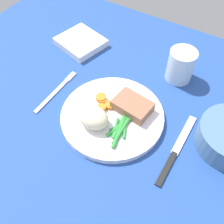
% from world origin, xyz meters
% --- Properties ---
extents(dining_table, '(1.20, 0.90, 0.02)m').
position_xyz_m(dining_table, '(0.00, 0.00, 0.01)').
color(dining_table, '#234793').
rests_on(dining_table, ground).
extents(dinner_plate, '(0.25, 0.25, 0.02)m').
position_xyz_m(dinner_plate, '(-0.03, -0.00, 0.03)').
color(dinner_plate, white).
rests_on(dinner_plate, dining_table).
extents(meat_portion, '(0.10, 0.07, 0.03)m').
position_xyz_m(meat_portion, '(0.01, 0.04, 0.05)').
color(meat_portion, '#936047').
rests_on(meat_portion, dinner_plate).
extents(mashed_potatoes, '(0.07, 0.06, 0.05)m').
position_xyz_m(mashed_potatoes, '(-0.05, -0.05, 0.06)').
color(mashed_potatoes, beige).
rests_on(mashed_potatoes, dinner_plate).
extents(carrot_slices, '(0.05, 0.05, 0.01)m').
position_xyz_m(carrot_slices, '(-0.06, 0.01, 0.04)').
color(carrot_slices, orange).
rests_on(carrot_slices, dinner_plate).
extents(green_beans, '(0.04, 0.10, 0.01)m').
position_xyz_m(green_beans, '(0.01, -0.03, 0.04)').
color(green_beans, '#2D8C38').
rests_on(green_beans, dinner_plate).
extents(fork, '(0.01, 0.17, 0.00)m').
position_xyz_m(fork, '(-0.20, -0.00, 0.02)').
color(fork, silver).
rests_on(fork, dining_table).
extents(knife, '(0.02, 0.21, 0.01)m').
position_xyz_m(knife, '(0.14, -0.00, 0.02)').
color(knife, black).
rests_on(knife, dining_table).
extents(water_glass, '(0.07, 0.07, 0.09)m').
position_xyz_m(water_glass, '(0.05, 0.21, 0.06)').
color(water_glass, silver).
rests_on(water_glass, dining_table).
extents(napkin, '(0.15, 0.14, 0.02)m').
position_xyz_m(napkin, '(-0.26, 0.19, 0.03)').
color(napkin, white).
rests_on(napkin, dining_table).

